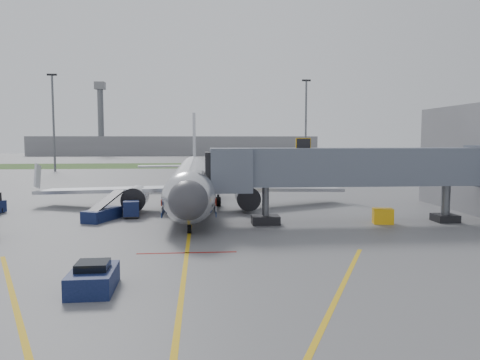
{
  "coord_description": "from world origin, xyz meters",
  "views": [
    {
      "loc": [
        0.9,
        -31.72,
        6.8
      ],
      "look_at": [
        4.31,
        9.33,
        3.2
      ],
      "focal_mm": 35.0,
      "sensor_mm": 36.0,
      "label": 1
    }
  ],
  "objects": [
    {
      "name": "light_mast_left",
      "position": [
        -30.0,
        70.0,
        10.78
      ],
      "size": [
        2.0,
        0.44,
        20.4
      ],
      "color": "#595B60",
      "rests_on": "ground"
    },
    {
      "name": "ground",
      "position": [
        0.0,
        0.0,
        0.0
      ],
      "size": [
        400.0,
        400.0,
        0.0
      ],
      "primitive_type": "plane",
      "color": "#565659",
      "rests_on": "ground"
    },
    {
      "name": "apron_markings",
      "position": [
        0.0,
        -7.4,
        0.0
      ],
      "size": [
        21.52,
        50.0,
        0.01
      ],
      "color": "gold",
      "rests_on": "ground"
    },
    {
      "name": "baggage_cart_c",
      "position": [
        -5.17,
        8.9,
        0.75
      ],
      "size": [
        1.55,
        1.55,
        1.47
      ],
      "color": "#0C1735",
      "rests_on": "ground"
    },
    {
      "name": "grass_strip",
      "position": [
        0.0,
        90.0,
        0.01
      ],
      "size": [
        300.0,
        25.0,
        0.01
      ],
      "primitive_type": "cube",
      "color": "#2D4C1E",
      "rests_on": "ground"
    },
    {
      "name": "ground_power_cart",
      "position": [
        15.47,
        4.45,
        0.61
      ],
      "size": [
        1.73,
        1.31,
        1.25
      ],
      "color": "#EBA80D",
      "rests_on": "ground"
    },
    {
      "name": "light_mast_right",
      "position": [
        25.0,
        75.0,
        10.78
      ],
      "size": [
        2.0,
        0.44,
        20.4
      ],
      "color": "#595B60",
      "rests_on": "ground"
    },
    {
      "name": "distant_terminal",
      "position": [
        -10.0,
        170.0,
        4.0
      ],
      "size": [
        120.0,
        14.0,
        8.0
      ],
      "primitive_type": "cube",
      "color": "slate",
      "rests_on": "ground"
    },
    {
      "name": "control_tower",
      "position": [
        -40.0,
        165.0,
        17.33
      ],
      "size": [
        4.0,
        4.0,
        30.0
      ],
      "color": "#595B60",
      "rests_on": "ground"
    },
    {
      "name": "belt_loader",
      "position": [
        -7.4,
        7.97,
        0.57
      ],
      "size": [
        2.95,
        4.82,
        2.29
      ],
      "color": "#0C1735",
      "rests_on": "ground"
    },
    {
      "name": "airliner",
      "position": [
        0.0,
        15.25,
        2.65
      ],
      "size": [
        32.1,
        35.67,
        10.25
      ],
      "color": "silver",
      "rests_on": "ground"
    },
    {
      "name": "pushback_tug",
      "position": [
        -4.0,
        -10.67,
        0.55
      ],
      "size": [
        2.02,
        3.22,
        1.32
      ],
      "color": "#0C1735",
      "rests_on": "ground"
    },
    {
      "name": "jet_bridge",
      "position": [
        12.86,
        5.0,
        4.47
      ],
      "size": [
        25.3,
        4.0,
        6.9
      ],
      "color": "slate",
      "rests_on": "ground"
    }
  ]
}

